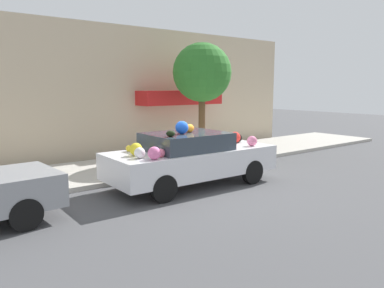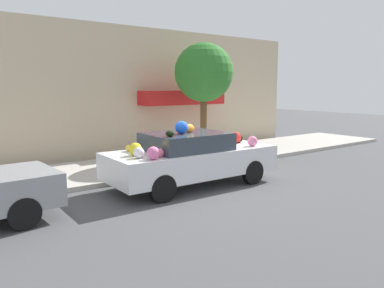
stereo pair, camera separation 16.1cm
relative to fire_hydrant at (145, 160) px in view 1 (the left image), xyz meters
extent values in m
plane|color=#4C4C4F|center=(0.40, -1.61, -0.47)|extent=(60.00, 60.00, 0.00)
cube|color=#B2ADA3|center=(0.40, 1.09, -0.41)|extent=(24.00, 3.20, 0.13)
cube|color=#C6B293|center=(0.40, 3.34, 1.93)|extent=(18.00, 0.30, 4.81)
cube|color=red|center=(3.28, 2.74, 1.70)|extent=(3.60, 0.90, 0.55)
cylinder|color=brown|center=(2.96, 1.01, 0.78)|extent=(0.24, 0.24, 2.24)
sphere|color=#2D7228|center=(2.96, 1.01, 2.62)|extent=(2.07, 2.07, 2.07)
cylinder|color=red|center=(0.00, 0.00, -0.07)|extent=(0.20, 0.20, 0.55)
sphere|color=red|center=(0.00, 0.00, 0.26)|extent=(0.18, 0.18, 0.18)
cube|color=silver|center=(0.40, -1.72, 0.18)|extent=(4.58, 1.91, 0.65)
cube|color=#333D47|center=(0.22, -1.71, 0.72)|extent=(2.08, 1.64, 0.44)
cylinder|color=black|center=(1.83, -0.92, -0.15)|extent=(0.65, 0.19, 0.64)
cylinder|color=black|center=(1.79, -2.58, -0.15)|extent=(0.65, 0.19, 0.64)
cylinder|color=black|center=(-0.99, -0.85, -0.15)|extent=(0.65, 0.19, 0.64)
cylinder|color=black|center=(-1.02, -2.52, -0.15)|extent=(0.65, 0.19, 0.64)
ellipsoid|color=black|center=(2.05, -1.43, 0.61)|extent=(0.37, 0.37, 0.21)
ellipsoid|color=orange|center=(0.35, -1.67, 1.05)|extent=(0.33, 0.28, 0.22)
sphere|color=pink|center=(2.02, -2.33, 0.64)|extent=(0.35, 0.35, 0.28)
sphere|color=yellow|center=(-1.10, -1.07, 0.58)|extent=(0.22, 0.22, 0.16)
sphere|color=white|center=(-1.34, -2.02, 0.63)|extent=(0.34, 0.34, 0.25)
sphere|color=yellow|center=(-1.24, -1.69, 0.66)|extent=(0.37, 0.37, 0.31)
sphere|color=red|center=(2.06, -1.61, 0.67)|extent=(0.40, 0.40, 0.33)
sphere|color=pink|center=(-1.16, -2.36, 0.65)|extent=(0.30, 0.30, 0.29)
sphere|color=black|center=(2.19, -1.59, 0.63)|extent=(0.37, 0.37, 0.26)
sphere|color=blue|center=(-0.01, -1.83, 1.10)|extent=(0.37, 0.37, 0.33)
sphere|color=pink|center=(-0.89, -2.22, 0.60)|extent=(0.25, 0.25, 0.20)
ellipsoid|color=black|center=(-0.54, -2.11, 1.02)|extent=(0.29, 0.29, 0.15)
cylinder|color=black|center=(-4.01, -0.89, -0.17)|extent=(0.61, 0.22, 0.60)
cylinder|color=black|center=(-3.92, -2.39, -0.17)|extent=(0.61, 0.22, 0.60)
camera|label=1|loc=(-5.51, -9.36, 2.09)|focal=35.00mm
camera|label=2|loc=(-5.38, -9.45, 2.09)|focal=35.00mm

